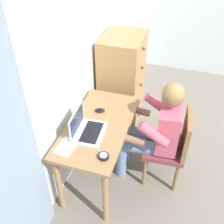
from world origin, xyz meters
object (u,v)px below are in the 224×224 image
at_px(dresser, 122,81).
at_px(notebook_pad, 66,147).
at_px(desk, 99,134).
at_px(laptop, 86,128).
at_px(computer_mouse, 100,110).
at_px(person_seated, 156,128).
at_px(chair, 172,144).
at_px(desk_clock, 104,156).

bearing_deg(dresser, notebook_pad, 175.75).
relative_size(desk, dresser, 0.90).
xyz_separation_m(dresser, laptop, (-1.15, 0.01, 0.19)).
height_order(desk, computer_mouse, computer_mouse).
relative_size(person_seated, notebook_pad, 5.67).
bearing_deg(notebook_pad, computer_mouse, -5.63).
height_order(chair, computer_mouse, chair).
xyz_separation_m(laptop, computer_mouse, (0.33, -0.02, -0.04)).
bearing_deg(notebook_pad, desk_clock, -86.33).
bearing_deg(desk_clock, chair, -41.53).
relative_size(person_seated, computer_mouse, 11.90).
distance_m(chair, desk_clock, 0.82).
bearing_deg(person_seated, desk, 110.95).
height_order(dresser, computer_mouse, dresser).
bearing_deg(notebook_pad, person_seated, -45.00).
distance_m(person_seated, computer_mouse, 0.57).
xyz_separation_m(chair, laptop, (-0.35, 0.77, 0.30)).
bearing_deg(dresser, desk, -176.60).
bearing_deg(computer_mouse, chair, -105.68).
height_order(chair, person_seated, person_seated).
xyz_separation_m(desk, chair, (0.21, -0.69, -0.13)).
relative_size(chair, notebook_pad, 4.15).
bearing_deg(person_seated, desk_clock, 149.62).
distance_m(chair, computer_mouse, 0.80).
bearing_deg(notebook_pad, chair, -50.93).
distance_m(dresser, chair, 1.11).
relative_size(dresser, desk_clock, 13.35).
relative_size(desk, notebook_pad, 5.17).
bearing_deg(desk_clock, notebook_pad, 88.37).
distance_m(laptop, notebook_pad, 0.25).
relative_size(desk, computer_mouse, 10.85).
xyz_separation_m(desk, desk_clock, (-0.37, -0.18, 0.14)).
relative_size(chair, person_seated, 0.73).
relative_size(dresser, person_seated, 1.01).
xyz_separation_m(person_seated, computer_mouse, (-0.01, 0.57, 0.09)).
bearing_deg(chair, notebook_pad, 123.77).
xyz_separation_m(dresser, desk_clock, (-1.38, -0.24, 0.15)).
height_order(desk, notebook_pad, notebook_pad).
xyz_separation_m(person_seated, notebook_pad, (-0.56, 0.67, 0.08)).
relative_size(desk, person_seated, 0.91).
relative_size(dresser, laptop, 3.38).
height_order(laptop, computer_mouse, laptop).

